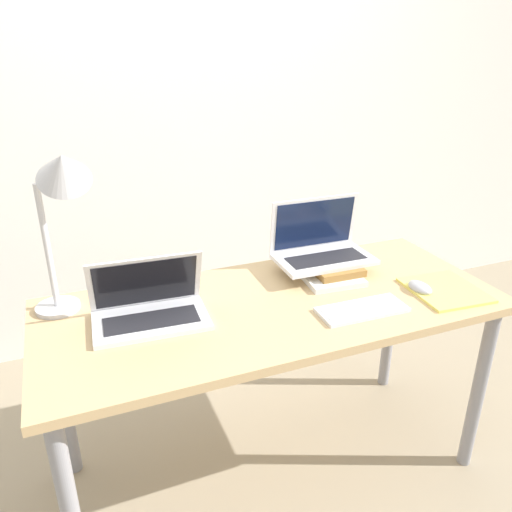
{
  "coord_description": "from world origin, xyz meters",
  "views": [
    {
      "loc": [
        -0.61,
        -1.02,
        1.54
      ],
      "look_at": [
        -0.07,
        0.33,
        0.91
      ],
      "focal_mm": 35.0,
      "sensor_mm": 36.0,
      "label": 1
    }
  ],
  "objects_px": {
    "wireless_keyboard": "(362,310)",
    "desk_lamp": "(61,187)",
    "book_stack": "(328,269)",
    "mouse": "(420,287)",
    "notepad": "(445,290)",
    "laptop_left": "(149,307)",
    "laptop_on_books": "(321,247)"
  },
  "relations": [
    {
      "from": "book_stack",
      "to": "mouse",
      "type": "xyz_separation_m",
      "value": [
        0.23,
        -0.25,
        -0.0
      ]
    },
    {
      "from": "desk_lamp",
      "to": "wireless_keyboard",
      "type": "bearing_deg",
      "value": -22.52
    },
    {
      "from": "laptop_left",
      "to": "laptop_on_books",
      "type": "relative_size",
      "value": 1.01
    },
    {
      "from": "laptop_left",
      "to": "wireless_keyboard",
      "type": "xyz_separation_m",
      "value": [
        0.65,
        -0.21,
        -0.04
      ]
    },
    {
      "from": "laptop_left",
      "to": "book_stack",
      "type": "xyz_separation_m",
      "value": [
        0.69,
        0.08,
        -0.02
      ]
    },
    {
      "from": "wireless_keyboard",
      "to": "mouse",
      "type": "height_order",
      "value": "mouse"
    },
    {
      "from": "book_stack",
      "to": "desk_lamp",
      "type": "xyz_separation_m",
      "value": [
        -0.89,
        0.06,
        0.39
      ]
    },
    {
      "from": "laptop_on_books",
      "to": "notepad",
      "type": "height_order",
      "value": "laptop_on_books"
    },
    {
      "from": "book_stack",
      "to": "mouse",
      "type": "height_order",
      "value": "book_stack"
    },
    {
      "from": "wireless_keyboard",
      "to": "mouse",
      "type": "distance_m",
      "value": 0.27
    },
    {
      "from": "book_stack",
      "to": "wireless_keyboard",
      "type": "xyz_separation_m",
      "value": [
        -0.04,
        -0.29,
        -0.01
      ]
    },
    {
      "from": "laptop_on_books",
      "to": "book_stack",
      "type": "bearing_deg",
      "value": -82.22
    },
    {
      "from": "wireless_keyboard",
      "to": "desk_lamp",
      "type": "distance_m",
      "value": 1.0
    },
    {
      "from": "book_stack",
      "to": "laptop_on_books",
      "type": "xyz_separation_m",
      "value": [
        -0.01,
        0.05,
        0.07
      ]
    },
    {
      "from": "mouse",
      "to": "book_stack",
      "type": "bearing_deg",
      "value": 132.54
    },
    {
      "from": "laptop_left",
      "to": "notepad",
      "type": "relative_size",
      "value": 1.33
    },
    {
      "from": "book_stack",
      "to": "laptop_on_books",
      "type": "height_order",
      "value": "laptop_on_books"
    },
    {
      "from": "laptop_left",
      "to": "wireless_keyboard",
      "type": "relative_size",
      "value": 1.23
    },
    {
      "from": "book_stack",
      "to": "notepad",
      "type": "relative_size",
      "value": 1.07
    },
    {
      "from": "laptop_left",
      "to": "book_stack",
      "type": "distance_m",
      "value": 0.69
    },
    {
      "from": "wireless_keyboard",
      "to": "mouse",
      "type": "bearing_deg",
      "value": 9.26
    },
    {
      "from": "book_stack",
      "to": "laptop_on_books",
      "type": "bearing_deg",
      "value": 97.78
    },
    {
      "from": "mouse",
      "to": "desk_lamp",
      "type": "xyz_separation_m",
      "value": [
        -1.11,
        0.31,
        0.4
      ]
    },
    {
      "from": "laptop_left",
      "to": "notepad",
      "type": "height_order",
      "value": "laptop_left"
    },
    {
      "from": "book_stack",
      "to": "wireless_keyboard",
      "type": "height_order",
      "value": "book_stack"
    },
    {
      "from": "laptop_on_books",
      "to": "desk_lamp",
      "type": "height_order",
      "value": "desk_lamp"
    },
    {
      "from": "mouse",
      "to": "wireless_keyboard",
      "type": "bearing_deg",
      "value": -170.74
    },
    {
      "from": "laptop_on_books",
      "to": "wireless_keyboard",
      "type": "relative_size",
      "value": 1.22
    },
    {
      "from": "mouse",
      "to": "notepad",
      "type": "relative_size",
      "value": 0.38
    },
    {
      "from": "wireless_keyboard",
      "to": "desk_lamp",
      "type": "relative_size",
      "value": 0.53
    },
    {
      "from": "wireless_keyboard",
      "to": "notepad",
      "type": "distance_m",
      "value": 0.35
    },
    {
      "from": "notepad",
      "to": "desk_lamp",
      "type": "distance_m",
      "value": 1.31
    }
  ]
}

